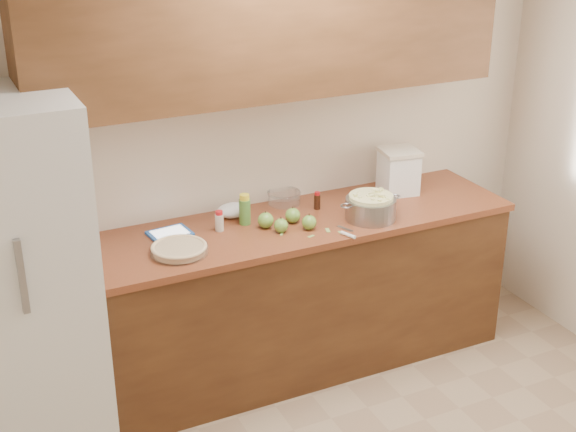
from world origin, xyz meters
name	(u,v)px	position (x,y,z in m)	size (l,w,h in m)	color
room_shell	(452,272)	(0.00, 0.00, 1.30)	(3.60, 3.60, 3.60)	tan
counter_run	(285,296)	(0.00, 1.48, 0.46)	(2.64, 0.68, 0.92)	#543117
upper_cabinets	(272,29)	(0.00, 1.63, 1.95)	(2.60, 0.34, 0.70)	brown
fridge	(15,282)	(-1.44, 1.44, 0.90)	(0.70, 0.70, 1.80)	silver
pie	(179,249)	(-0.65, 1.36, 0.94)	(0.29, 0.29, 0.05)	silver
colander	(371,207)	(0.45, 1.32, 0.99)	(0.38, 0.28, 0.14)	gray
flour_canister	(399,171)	(0.81, 1.60, 1.06)	(0.25, 0.25, 0.27)	white
tablet	(170,233)	(-0.62, 1.60, 0.93)	(0.23, 0.19, 0.02)	#245AAF
paring_knife	(348,234)	(0.23, 1.18, 0.93)	(0.09, 0.19, 0.02)	gray
lemon_bottle	(245,210)	(-0.20, 1.56, 1.00)	(0.06, 0.06, 0.17)	#4C8C38
cinnamon_shaker	(219,221)	(-0.36, 1.53, 0.97)	(0.05, 0.05, 0.11)	beige
vanilla_bottle	(317,201)	(0.25, 1.57, 0.97)	(0.04, 0.04, 0.10)	black
mixing_bowl	(284,197)	(0.11, 1.73, 0.96)	(0.20, 0.20, 0.07)	silver
paper_towel	(233,210)	(-0.23, 1.68, 0.96)	(0.18, 0.15, 0.08)	white
apple_left	(266,220)	(-0.12, 1.46, 0.96)	(0.09, 0.09, 0.10)	#6C9F38
apple_center	(293,215)	(0.04, 1.46, 0.96)	(0.08, 0.08, 0.10)	#6C9F38
apple_front	(281,225)	(-0.07, 1.37, 0.96)	(0.08, 0.08, 0.09)	#6C9F38
apple_extra	(309,222)	(0.08, 1.34, 0.96)	(0.08, 0.08, 0.09)	#6C9F38
peel_a	(340,233)	(0.21, 1.22, 0.92)	(0.04, 0.01, 0.00)	#8FB055
peel_b	(328,230)	(0.16, 1.28, 0.92)	(0.05, 0.02, 0.00)	#8FB055
peel_c	(282,234)	(-0.08, 1.34, 0.92)	(0.03, 0.01, 0.00)	#8FB055
peel_d	(311,236)	(0.05, 1.25, 0.92)	(0.04, 0.02, 0.00)	#8FB055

